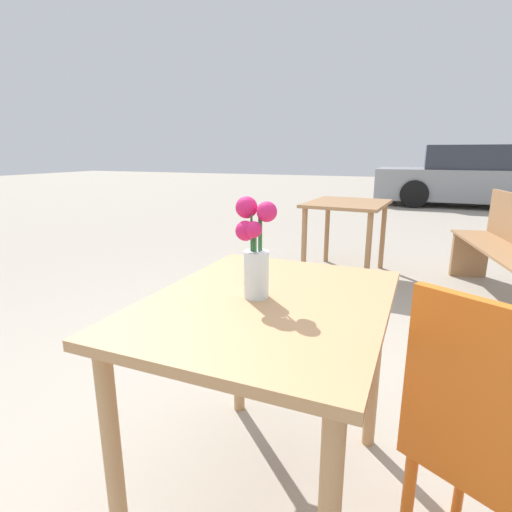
{
  "coord_description": "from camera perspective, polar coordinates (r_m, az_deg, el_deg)",
  "views": [
    {
      "loc": [
        0.41,
        -1.1,
        1.18
      ],
      "look_at": [
        -0.04,
        -0.0,
        0.87
      ],
      "focal_mm": 28.0,
      "sensor_mm": 36.0,
      "label": 1
    }
  ],
  "objects": [
    {
      "name": "cafe_chair",
      "position": [
        1.18,
        32.02,
        -22.18
      ],
      "size": [
        0.54,
        0.54,
        0.89
      ],
      "color": "orange",
      "rests_on": "ground_plane"
    },
    {
      "name": "parked_car",
      "position": [
        10.34,
        29.72,
        9.66
      ],
      "size": [
        4.53,
        1.75,
        1.34
      ],
      "color": "gray",
      "rests_on": "ground_plane"
    },
    {
      "name": "flower_vase",
      "position": [
        1.22,
        -0.11,
        0.6
      ],
      "size": [
        0.14,
        0.12,
        0.31
      ],
      "color": "silver",
      "rests_on": "table_front"
    },
    {
      "name": "ground_plane",
      "position": [
        1.67,
        1.55,
        -30.67
      ],
      "size": [
        40.0,
        40.0,
        0.0
      ],
      "primitive_type": "plane",
      "color": "#A39989"
    },
    {
      "name": "table_front",
      "position": [
        1.3,
        1.74,
        -10.76
      ],
      "size": [
        0.73,
        0.93,
        0.74
      ],
      "color": "tan",
      "rests_on": "ground_plane"
    },
    {
      "name": "table_back",
      "position": [
        3.99,
        12.83,
        5.92
      ],
      "size": [
        0.78,
        0.91,
        0.72
      ],
      "color": "#9E7047",
      "rests_on": "ground_plane"
    }
  ]
}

